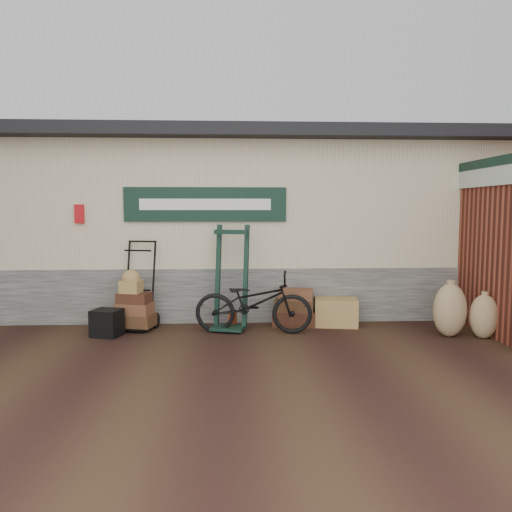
{
  "coord_description": "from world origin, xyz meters",
  "views": [
    {
      "loc": [
        0.12,
        -7.12,
        1.88
      ],
      "look_at": [
        0.51,
        0.9,
        1.12
      ],
      "focal_mm": 35.0,
      "sensor_mm": 36.0,
      "label": 1
    }
  ],
  "objects_px": {
    "porter_trolley": "(138,284)",
    "wicker_hamper": "(336,312)",
    "suitcase_stack": "(294,307)",
    "green_barrow": "(231,278)",
    "black_trunk": "(107,323)",
    "bicycle": "(253,299)"
  },
  "relations": [
    {
      "from": "porter_trolley",
      "to": "wicker_hamper",
      "type": "relative_size",
      "value": 2.08
    },
    {
      "from": "wicker_hamper",
      "to": "black_trunk",
      "type": "bearing_deg",
      "value": -171.92
    },
    {
      "from": "black_trunk",
      "to": "porter_trolley",
      "type": "bearing_deg",
      "value": 52.37
    },
    {
      "from": "green_barrow",
      "to": "black_trunk",
      "type": "relative_size",
      "value": 4.06
    },
    {
      "from": "porter_trolley",
      "to": "wicker_hamper",
      "type": "distance_m",
      "value": 3.18
    },
    {
      "from": "porter_trolley",
      "to": "green_barrow",
      "type": "relative_size",
      "value": 0.87
    },
    {
      "from": "suitcase_stack",
      "to": "bicycle",
      "type": "xyz_separation_m",
      "value": [
        -0.68,
        -0.47,
        0.22
      ]
    },
    {
      "from": "wicker_hamper",
      "to": "black_trunk",
      "type": "height_order",
      "value": "wicker_hamper"
    },
    {
      "from": "green_barrow",
      "to": "bicycle",
      "type": "distance_m",
      "value": 0.52
    },
    {
      "from": "wicker_hamper",
      "to": "suitcase_stack",
      "type": "bearing_deg",
      "value": 174.12
    },
    {
      "from": "green_barrow",
      "to": "black_trunk",
      "type": "distance_m",
      "value": 1.96
    },
    {
      "from": "porter_trolley",
      "to": "black_trunk",
      "type": "height_order",
      "value": "porter_trolley"
    },
    {
      "from": "green_barrow",
      "to": "bicycle",
      "type": "bearing_deg",
      "value": -21.21
    },
    {
      "from": "porter_trolley",
      "to": "bicycle",
      "type": "distance_m",
      "value": 1.84
    },
    {
      "from": "suitcase_stack",
      "to": "wicker_hamper",
      "type": "height_order",
      "value": "suitcase_stack"
    },
    {
      "from": "porter_trolley",
      "to": "green_barrow",
      "type": "height_order",
      "value": "green_barrow"
    },
    {
      "from": "green_barrow",
      "to": "wicker_hamper",
      "type": "bearing_deg",
      "value": 20.57
    },
    {
      "from": "suitcase_stack",
      "to": "bicycle",
      "type": "distance_m",
      "value": 0.85
    },
    {
      "from": "suitcase_stack",
      "to": "porter_trolley",
      "type": "bearing_deg",
      "value": -178.25
    },
    {
      "from": "porter_trolley",
      "to": "wicker_hamper",
      "type": "xyz_separation_m",
      "value": [
        3.14,
        0.01,
        -0.48
      ]
    },
    {
      "from": "green_barrow",
      "to": "wicker_hamper",
      "type": "relative_size",
      "value": 2.41
    },
    {
      "from": "porter_trolley",
      "to": "suitcase_stack",
      "type": "xyz_separation_m",
      "value": [
        2.47,
        0.08,
        -0.4
      ]
    }
  ]
}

